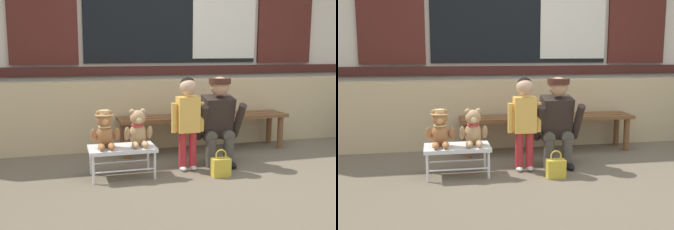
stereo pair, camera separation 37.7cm
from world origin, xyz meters
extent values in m
plane|color=brown|center=(0.00, 0.00, 0.00)|extent=(60.00, 60.00, 0.00)
cube|color=tan|center=(0.00, 1.43, 0.42)|extent=(7.96, 0.25, 0.85)
cube|color=beige|center=(0.00, 1.95, 1.73)|extent=(8.12, 0.20, 3.45)
cube|color=#471E19|center=(0.00, 1.83, 0.95)|extent=(7.47, 0.04, 0.12)
cube|color=black|center=(0.00, 1.84, 1.75)|extent=(2.40, 0.03, 1.40)
cube|color=silver|center=(0.74, 1.82, 1.75)|extent=(0.93, 0.02, 1.29)
cube|color=#4C1E19|center=(-1.68, 1.83, 1.75)|extent=(0.84, 0.05, 1.43)
cube|color=#4C1E19|center=(1.68, 1.83, 1.75)|extent=(0.84, 0.05, 1.43)
cube|color=brown|center=(0.17, 0.92, 0.42)|extent=(2.10, 0.11, 0.04)
cube|color=brown|center=(0.17, 1.06, 0.42)|extent=(2.10, 0.11, 0.04)
cube|color=brown|center=(0.17, 1.20, 0.42)|extent=(2.10, 0.11, 0.04)
cylinder|color=brown|center=(-0.80, 0.92, 0.20)|extent=(0.07, 0.07, 0.40)
cylinder|color=brown|center=(-0.80, 1.20, 0.20)|extent=(0.07, 0.07, 0.40)
cylinder|color=brown|center=(1.14, 0.92, 0.20)|extent=(0.07, 0.07, 0.40)
cylinder|color=brown|center=(1.14, 1.20, 0.20)|extent=(0.07, 0.07, 0.40)
cube|color=silver|center=(-0.96, 0.27, 0.28)|extent=(0.64, 0.36, 0.04)
cylinder|color=silver|center=(-1.25, 0.12, 0.13)|extent=(0.02, 0.02, 0.26)
cylinder|color=silver|center=(-1.25, 0.42, 0.13)|extent=(0.02, 0.02, 0.26)
cylinder|color=silver|center=(-0.67, 0.12, 0.13)|extent=(0.02, 0.02, 0.26)
cylinder|color=silver|center=(-0.67, 0.42, 0.13)|extent=(0.02, 0.02, 0.26)
cylinder|color=silver|center=(-0.96, 0.12, 0.10)|extent=(0.58, 0.02, 0.02)
cylinder|color=silver|center=(-0.96, 0.42, 0.10)|extent=(0.58, 0.02, 0.02)
ellipsoid|color=#A86B3D|center=(-1.12, 0.29, 0.41)|extent=(0.17, 0.14, 0.22)
sphere|color=#A86B3D|center=(-1.12, 0.28, 0.58)|extent=(0.15, 0.15, 0.15)
sphere|color=#E1955B|center=(-1.12, 0.23, 0.56)|extent=(0.06, 0.06, 0.06)
sphere|color=#A86B3D|center=(-1.17, 0.29, 0.63)|extent=(0.06, 0.06, 0.06)
ellipsoid|color=#A86B3D|center=(-1.23, 0.26, 0.43)|extent=(0.06, 0.11, 0.16)
ellipsoid|color=#A86B3D|center=(-1.16, 0.18, 0.33)|extent=(0.06, 0.15, 0.06)
sphere|color=#A86B3D|center=(-1.06, 0.29, 0.63)|extent=(0.06, 0.06, 0.06)
ellipsoid|color=#A86B3D|center=(-1.01, 0.26, 0.43)|extent=(0.06, 0.11, 0.16)
ellipsoid|color=#A86B3D|center=(-1.07, 0.18, 0.33)|extent=(0.06, 0.15, 0.06)
torus|color=#D6B775|center=(-1.12, 0.29, 0.51)|extent=(0.13, 0.13, 0.02)
cylinder|color=#D6B775|center=(-1.12, 0.29, 0.62)|extent=(0.17, 0.17, 0.01)
cylinder|color=#D6B775|center=(-1.12, 0.29, 0.64)|extent=(0.10, 0.10, 0.04)
ellipsoid|color=tan|center=(-0.80, 0.29, 0.41)|extent=(0.17, 0.14, 0.22)
sphere|color=tan|center=(-0.80, 0.28, 0.58)|extent=(0.15, 0.15, 0.15)
sphere|color=#F4C188|center=(-0.80, 0.23, 0.56)|extent=(0.06, 0.06, 0.06)
sphere|color=tan|center=(-0.85, 0.29, 0.63)|extent=(0.06, 0.06, 0.06)
ellipsoid|color=tan|center=(-0.91, 0.26, 0.43)|extent=(0.06, 0.11, 0.16)
ellipsoid|color=tan|center=(-0.84, 0.18, 0.33)|extent=(0.06, 0.15, 0.06)
sphere|color=tan|center=(-0.74, 0.29, 0.63)|extent=(0.06, 0.06, 0.06)
ellipsoid|color=tan|center=(-0.69, 0.26, 0.43)|extent=(0.06, 0.11, 0.16)
ellipsoid|color=tan|center=(-0.75, 0.18, 0.33)|extent=(0.06, 0.15, 0.06)
torus|color=red|center=(-0.80, 0.29, 0.51)|extent=(0.13, 0.13, 0.02)
cylinder|color=#B7282D|center=(-0.33, 0.33, 0.22)|extent=(0.08, 0.08, 0.36)
ellipsoid|color=silver|center=(-0.33, 0.31, 0.03)|extent=(0.07, 0.12, 0.05)
cylinder|color=#B7282D|center=(-0.22, 0.33, 0.22)|extent=(0.08, 0.08, 0.36)
ellipsoid|color=silver|center=(-0.22, 0.31, 0.03)|extent=(0.07, 0.12, 0.05)
cube|color=#EAB24C|center=(-0.27, 0.33, 0.58)|extent=(0.22, 0.15, 0.36)
cylinder|color=#EAB24C|center=(-0.42, 0.33, 0.55)|extent=(0.06, 0.06, 0.30)
cylinder|color=#EAB24C|center=(-0.13, 0.33, 0.55)|extent=(0.06, 0.06, 0.30)
sphere|color=tan|center=(-0.27, 0.33, 0.86)|extent=(0.17, 0.17, 0.17)
sphere|color=black|center=(-0.27, 0.34, 0.88)|extent=(0.16, 0.16, 0.16)
cylinder|color=#4C473D|center=(0.00, 0.37, 0.15)|extent=(0.11, 0.11, 0.30)
cylinder|color=#4C473D|center=(0.00, 0.51, 0.32)|extent=(0.13, 0.32, 0.13)
ellipsoid|color=black|center=(0.00, 0.29, 0.03)|extent=(0.09, 0.20, 0.06)
cylinder|color=#4C473D|center=(0.20, 0.37, 0.15)|extent=(0.11, 0.11, 0.30)
cylinder|color=#4C473D|center=(0.20, 0.51, 0.32)|extent=(0.13, 0.32, 0.13)
ellipsoid|color=black|center=(0.20, 0.29, 0.03)|extent=(0.09, 0.20, 0.06)
cube|color=#2D231E|center=(0.10, 0.48, 0.52)|extent=(0.32, 0.30, 0.47)
cylinder|color=#2D231E|center=(-0.11, 0.38, 0.48)|extent=(0.08, 0.28, 0.40)
cylinder|color=#2D231E|center=(0.31, 0.38, 0.48)|extent=(0.08, 0.28, 0.40)
sphere|color=tan|center=(0.10, 0.41, 0.85)|extent=(0.20, 0.20, 0.20)
cylinder|color=#422319|center=(0.10, 0.41, 0.91)|extent=(0.23, 0.23, 0.06)
cube|color=brown|center=(0.29, 0.57, 0.38)|extent=(0.10, 0.22, 0.16)
cube|color=gold|center=(-0.02, 0.04, 0.09)|extent=(0.18, 0.11, 0.18)
torus|color=gold|center=(-0.02, 0.04, 0.22)|extent=(0.11, 0.01, 0.11)
camera|label=1|loc=(-1.52, -3.51, 1.23)|focal=43.24mm
camera|label=2|loc=(-1.15, -3.60, 1.23)|focal=43.24mm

